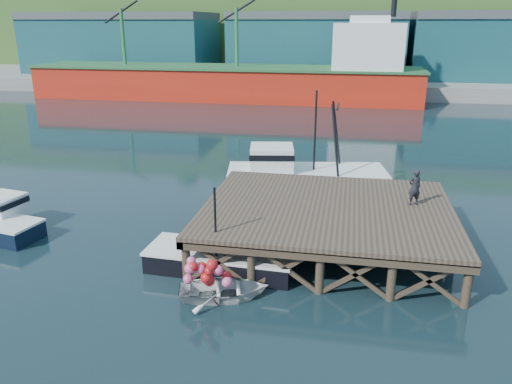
% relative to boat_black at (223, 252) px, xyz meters
% --- Properties ---
extents(ground, '(300.00, 300.00, 0.00)m').
position_rel_boat_black_xyz_m(ground, '(-1.02, 3.17, -0.76)').
color(ground, black).
rests_on(ground, ground).
extents(wharf, '(12.00, 10.00, 2.62)m').
position_rel_boat_black_xyz_m(wharf, '(4.48, 2.98, 1.18)').
color(wharf, brown).
rests_on(wharf, ground).
extents(far_quay, '(160.00, 40.00, 2.00)m').
position_rel_boat_black_xyz_m(far_quay, '(-1.02, 73.17, 0.24)').
color(far_quay, gray).
rests_on(far_quay, ground).
extents(warehouse_left, '(32.00, 16.00, 9.00)m').
position_rel_boat_black_xyz_m(warehouse_left, '(-36.02, 68.17, 5.74)').
color(warehouse_left, '#194A54').
rests_on(warehouse_left, far_quay).
extents(warehouse_mid, '(28.00, 16.00, 9.00)m').
position_rel_boat_black_xyz_m(warehouse_mid, '(-1.02, 68.17, 5.74)').
color(warehouse_mid, '#194A54').
rests_on(warehouse_mid, far_quay).
extents(warehouse_right, '(30.00, 16.00, 9.00)m').
position_rel_boat_black_xyz_m(warehouse_right, '(28.98, 68.17, 5.74)').
color(warehouse_right, '#194A54').
rests_on(warehouse_right, far_quay).
extents(cargo_ship, '(55.50, 10.00, 13.75)m').
position_rel_boat_black_xyz_m(cargo_ship, '(-9.48, 51.17, 2.55)').
color(cargo_ship, red).
rests_on(cargo_ship, ground).
extents(hillside, '(220.00, 50.00, 22.00)m').
position_rel_boat_black_xyz_m(hillside, '(-1.02, 103.17, 10.24)').
color(hillside, '#2D511E').
rests_on(hillside, ground).
extents(boat_black, '(6.79, 5.71, 4.13)m').
position_rel_boat_black_xyz_m(boat_black, '(0.00, 0.00, 0.00)').
color(boat_black, black).
rests_on(boat_black, ground).
extents(trawler, '(10.48, 5.20, 6.72)m').
position_rel_boat_black_xyz_m(trawler, '(2.55, 10.75, 0.62)').
color(trawler, '#D6B98A').
rests_on(trawler, ground).
extents(dinghy, '(4.19, 3.49, 0.75)m').
position_rel_boat_black_xyz_m(dinghy, '(0.72, -2.63, -0.39)').
color(dinghy, white).
rests_on(dinghy, ground).
extents(dockworker, '(0.78, 0.66, 1.80)m').
position_rel_boat_black_xyz_m(dockworker, '(8.60, 4.15, 2.27)').
color(dockworker, black).
rests_on(dockworker, wharf).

